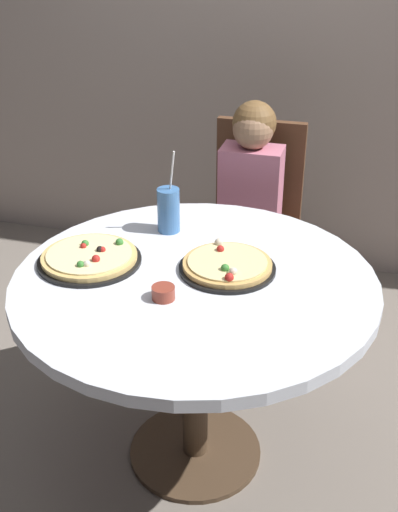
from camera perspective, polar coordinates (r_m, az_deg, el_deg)
name	(u,v)px	position (r m, az deg, el deg)	size (l,w,h in m)	color
ground_plane	(195,452)	(2.49, -0.33, -16.99)	(8.00, 8.00, 0.00)	slate
dining_table	(195,305)	(2.08, -0.38, -4.39)	(1.15, 1.15, 0.75)	silver
chair_wooden	(254,215)	(2.97, 4.89, 3.61)	(0.40, 0.40, 0.95)	brown
diner_child	(246,242)	(2.82, 4.14, 1.27)	(0.26, 0.41, 1.08)	#3F4766
pizza_veggie	(227,265)	(2.05, 2.52, -0.84)	(0.31, 0.31, 0.05)	black
pizza_cheese	(90,258)	(2.13, -9.65, -0.14)	(0.34, 0.34, 0.05)	black
soda_cup	(169,210)	(2.28, -2.71, 4.10)	(0.08, 0.08, 0.31)	#3F72B2
sauce_bowl	(163,293)	(1.91, -3.18, -3.27)	(0.07, 0.07, 0.04)	brown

